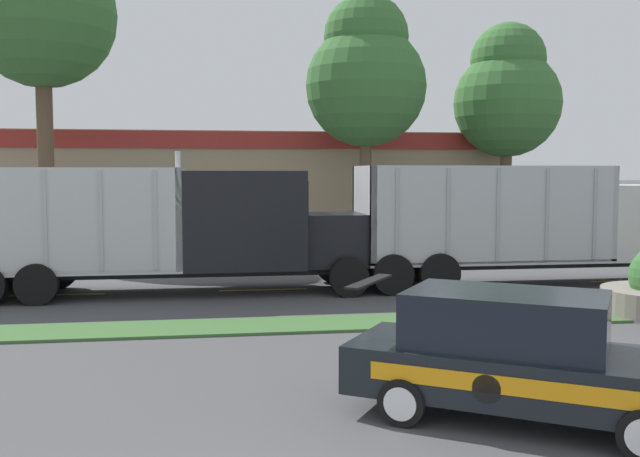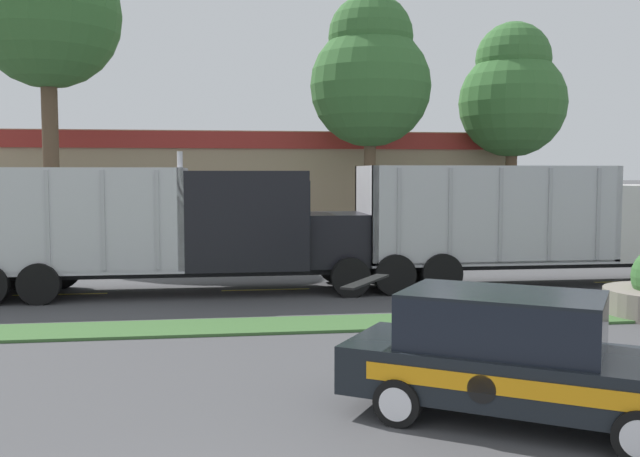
{
  "view_description": "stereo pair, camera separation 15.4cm",
  "coord_description": "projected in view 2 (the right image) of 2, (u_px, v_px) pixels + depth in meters",
  "views": [
    {
      "loc": [
        -0.02,
        -5.4,
        3.18
      ],
      "look_at": [
        2.07,
        8.49,
        2.09
      ],
      "focal_mm": 40.0,
      "sensor_mm": 36.0,
      "label": 1
    },
    {
      "loc": [
        0.13,
        -5.42,
        3.18
      ],
      "look_at": [
        2.07,
        8.49,
        2.09
      ],
      "focal_mm": 40.0,
      "sensor_mm": 36.0,
      "label": 2
    }
  ],
  "objects": [
    {
      "name": "dump_truck_mid",
      "position": [
        206.0,
        231.0,
        18.93
      ],
      "size": [
        11.79,
        2.81,
        3.73
      ],
      "color": "black",
      "rests_on": "ground_plane"
    },
    {
      "name": "centre_line_5",
      "position": [
        266.0,
        290.0,
        19.47
      ],
      "size": [
        2.4,
        0.14,
        0.01
      ],
      "primitive_type": "cube",
      "color": "yellow",
      "rests_on": "ground_plane"
    },
    {
      "name": "centre_line_4",
      "position": [
        60.0,
        294.0,
        18.72
      ],
      "size": [
        2.4,
        0.14,
        0.01
      ],
      "primitive_type": "cube",
      "color": "yellow",
      "rests_on": "ground_plane"
    },
    {
      "name": "traffic_cone",
      "position": [
        521.0,
        365.0,
        10.63
      ],
      "size": [
        0.46,
        0.46,
        0.66
      ],
      "color": "black",
      "rests_on": "ground_plane"
    },
    {
      "name": "rally_car",
      "position": [
        515.0,
        356.0,
        9.11
      ],
      "size": [
        4.71,
        3.88,
        1.69
      ],
      "color": "black",
      "rests_on": "ground_plane"
    },
    {
      "name": "tree_behind_left",
      "position": [
        46.0,
        1.0,
        28.07
      ],
      "size": [
        5.81,
        5.81,
        13.81
      ],
      "color": "brown",
      "rests_on": "ground_plane"
    },
    {
      "name": "tree_behind_right",
      "position": [
        513.0,
        93.0,
        34.03
      ],
      "size": [
        5.11,
        5.11,
        10.35
      ],
      "color": "brown",
      "rests_on": "ground_plane"
    },
    {
      "name": "tree_behind_centre",
      "position": [
        370.0,
        74.0,
        31.67
      ],
      "size": [
        5.39,
        5.39,
        11.1
      ],
      "color": "brown",
      "rests_on": "ground_plane"
    },
    {
      "name": "centre_line_6",
      "position": [
        456.0,
        285.0,
        20.21
      ],
      "size": [
        2.4,
        0.14,
        0.01
      ],
      "primitive_type": "cube",
      "color": "yellow",
      "rests_on": "ground_plane"
    },
    {
      "name": "store_building_backdrop",
      "position": [
        254.0,
        183.0,
        40.07
      ],
      "size": [
        24.81,
        12.1,
        5.21
      ],
      "color": "#9E896B",
      "rests_on": "ground_plane"
    },
    {
      "name": "dump_truck_trail",
      "position": [
        604.0,
        230.0,
        20.54
      ],
      "size": [
        12.37,
        2.71,
        3.38
      ],
      "color": "black",
      "rests_on": "ground_plane"
    },
    {
      "name": "grass_verge",
      "position": [
        216.0,
        327.0,
        14.6
      ],
      "size": [
        120.0,
        1.49,
        0.06
      ],
      "primitive_type": "cube",
      "color": "#3D6633",
      "rests_on": "ground_plane"
    },
    {
      "name": "centre_line_7",
      "position": [
        633.0,
        281.0,
        20.95
      ],
      "size": [
        2.4,
        0.14,
        0.01
      ],
      "primitive_type": "cube",
      "color": "yellow",
      "rests_on": "ground_plane"
    }
  ]
}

